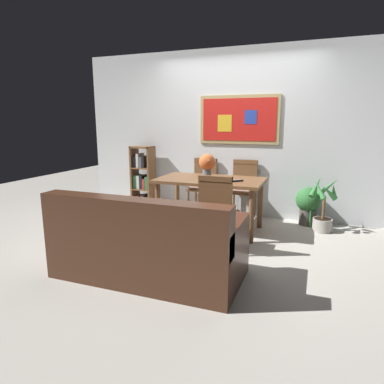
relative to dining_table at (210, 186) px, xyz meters
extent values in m
plane|color=#B7B2A8|center=(0.12, -0.46, -0.63)|extent=(12.00, 12.00, 0.00)
cube|color=silver|center=(0.12, 0.95, 0.67)|extent=(5.20, 0.10, 2.60)
cube|color=tan|center=(0.17, 0.88, 0.90)|extent=(1.25, 0.02, 0.74)
cube|color=red|center=(0.17, 0.87, 0.90)|extent=(1.15, 0.01, 0.64)
cube|color=gold|center=(-0.04, 0.86, 0.84)|extent=(0.22, 0.00, 0.26)
cube|color=#263FA5|center=(0.36, 0.86, 0.93)|extent=(0.19, 0.00, 0.21)
cube|color=brown|center=(0.00, 0.00, 0.08)|extent=(1.44, 0.83, 0.04)
cylinder|color=brown|center=(-0.64, -0.33, -0.28)|extent=(0.07, 0.07, 0.69)
cylinder|color=brown|center=(0.64, -0.33, -0.28)|extent=(0.07, 0.07, 0.69)
cylinder|color=brown|center=(-0.64, 0.33, -0.28)|extent=(0.07, 0.07, 0.69)
cylinder|color=brown|center=(0.64, 0.33, -0.28)|extent=(0.07, 0.07, 0.69)
cube|color=brown|center=(-0.35, 0.66, -0.19)|extent=(0.40, 0.40, 0.03)
cube|color=#997A66|center=(-0.35, 0.66, -0.16)|extent=(0.36, 0.36, 0.03)
cylinder|color=brown|center=(-0.18, 0.83, -0.41)|extent=(0.04, 0.04, 0.42)
cylinder|color=brown|center=(-0.52, 0.83, -0.41)|extent=(0.04, 0.04, 0.42)
cylinder|color=brown|center=(-0.18, 0.49, -0.41)|extent=(0.04, 0.04, 0.42)
cylinder|color=brown|center=(-0.52, 0.49, -0.41)|extent=(0.04, 0.04, 0.42)
cube|color=brown|center=(-0.35, 0.84, 0.05)|extent=(0.38, 0.04, 0.46)
cube|color=brown|center=(-0.35, 0.84, 0.25)|extent=(0.38, 0.05, 0.06)
cube|color=brown|center=(0.31, 0.66, -0.19)|extent=(0.40, 0.40, 0.03)
cube|color=#997A66|center=(0.31, 0.66, -0.16)|extent=(0.36, 0.36, 0.03)
cylinder|color=brown|center=(0.48, 0.83, -0.41)|extent=(0.04, 0.04, 0.42)
cylinder|color=brown|center=(0.14, 0.83, -0.41)|extent=(0.04, 0.04, 0.42)
cylinder|color=brown|center=(0.48, 0.49, -0.41)|extent=(0.04, 0.04, 0.42)
cylinder|color=brown|center=(0.14, 0.49, -0.41)|extent=(0.04, 0.04, 0.42)
cube|color=brown|center=(0.31, 0.84, 0.05)|extent=(0.38, 0.04, 0.46)
cube|color=brown|center=(0.31, 0.84, 0.25)|extent=(0.38, 0.05, 0.06)
cube|color=brown|center=(0.33, -0.68, -0.19)|extent=(0.40, 0.40, 0.03)
cube|color=#997A66|center=(0.33, -0.68, -0.16)|extent=(0.36, 0.36, 0.03)
cylinder|color=brown|center=(0.16, -0.85, -0.41)|extent=(0.04, 0.04, 0.42)
cylinder|color=brown|center=(0.50, -0.85, -0.41)|extent=(0.04, 0.04, 0.42)
cylinder|color=brown|center=(0.16, -0.51, -0.41)|extent=(0.04, 0.04, 0.42)
cylinder|color=brown|center=(0.50, -0.51, -0.41)|extent=(0.04, 0.04, 0.42)
cube|color=brown|center=(0.33, -0.86, 0.05)|extent=(0.38, 0.04, 0.46)
cube|color=brown|center=(0.33, -0.86, 0.25)|extent=(0.38, 0.05, 0.06)
cube|color=#472819|center=(-0.13, -1.56, -0.43)|extent=(1.80, 0.84, 0.40)
cube|color=#472819|center=(-0.13, -1.88, -0.01)|extent=(1.80, 0.20, 0.44)
cube|color=#472819|center=(-0.94, -1.56, -0.12)|extent=(0.18, 0.80, 0.22)
cube|color=#472819|center=(0.68, -1.56, -0.12)|extent=(0.18, 0.80, 0.22)
cube|color=#8C6B4C|center=(-0.58, -1.74, -0.07)|extent=(0.32, 0.16, 0.33)
cube|color=maroon|center=(-0.13, -1.74, -0.07)|extent=(0.32, 0.16, 0.33)
cube|color=brown|center=(-1.58, 0.67, -0.08)|extent=(0.03, 0.28, 1.09)
cube|color=brown|center=(-1.25, 0.67, -0.08)|extent=(0.03, 0.28, 1.09)
cube|color=brown|center=(-1.41, 0.67, -0.61)|extent=(0.36, 0.28, 0.03)
cube|color=brown|center=(-1.41, 0.67, 0.45)|extent=(0.36, 0.28, 0.03)
cube|color=brown|center=(-1.41, 0.67, -0.26)|extent=(0.30, 0.28, 0.02)
cube|color=brown|center=(-1.41, 0.67, 0.10)|extent=(0.30, 0.28, 0.02)
cube|color=#595960|center=(-1.53, 0.67, -0.49)|extent=(0.04, 0.22, 0.21)
cube|color=#B2332D|center=(-1.48, 0.67, -0.49)|extent=(0.04, 0.22, 0.22)
cube|color=beige|center=(-1.43, 0.67, -0.51)|extent=(0.04, 0.22, 0.18)
cube|color=black|center=(-1.38, 0.67, -0.48)|extent=(0.05, 0.22, 0.24)
cube|color=#7F3F72|center=(-1.33, 0.67, -0.50)|extent=(0.05, 0.22, 0.19)
cube|color=#337247|center=(-1.27, 0.67, -0.51)|extent=(0.06, 0.22, 0.16)
cube|color=#337247|center=(-1.52, 0.67, -0.14)|extent=(0.06, 0.22, 0.23)
cube|color=beige|center=(-1.46, 0.67, -0.14)|extent=(0.05, 0.22, 0.22)
cube|color=black|center=(-1.41, 0.67, -0.14)|extent=(0.04, 0.22, 0.23)
cube|color=#B2332D|center=(-1.36, 0.67, -0.17)|extent=(0.04, 0.22, 0.18)
cube|color=#337247|center=(-1.31, 0.67, -0.15)|extent=(0.05, 0.22, 0.21)
cube|color=black|center=(-1.52, 0.67, 0.20)|extent=(0.06, 0.22, 0.18)
cube|color=beige|center=(-1.46, 0.67, 0.23)|extent=(0.04, 0.22, 0.23)
cube|color=#595960|center=(-1.41, 0.67, 0.20)|extent=(0.05, 0.22, 0.18)
cube|color=black|center=(-1.36, 0.67, 0.21)|extent=(0.04, 0.22, 0.20)
cylinder|color=#4C4742|center=(1.27, 0.72, -0.51)|extent=(0.23, 0.23, 0.23)
cylinder|color=#332319|center=(1.27, 0.72, -0.40)|extent=(0.21, 0.21, 0.02)
sphere|color=#2D6B33|center=(1.27, 0.72, -0.25)|extent=(0.36, 0.36, 0.36)
cylinder|color=#2D6B33|center=(1.32, 0.60, -0.50)|extent=(0.03, 0.03, 0.30)
cylinder|color=#2D6B33|center=(1.38, 0.80, -0.48)|extent=(0.03, 0.03, 0.25)
cylinder|color=#B2ADA3|center=(1.48, 0.47, -0.54)|extent=(0.26, 0.26, 0.18)
cylinder|color=#332319|center=(1.48, 0.47, -0.45)|extent=(0.23, 0.23, 0.02)
cylinder|color=brown|center=(1.48, 0.47, -0.29)|extent=(0.04, 0.04, 0.31)
cone|color=#387F3D|center=(1.59, 0.46, -0.04)|extent=(0.11, 0.24, 0.25)
cone|color=#387F3D|center=(1.52, 0.61, -0.02)|extent=(0.30, 0.16, 0.30)
cone|color=#387F3D|center=(1.37, 0.54, -0.01)|extent=(0.21, 0.29, 0.30)
cone|color=#387F3D|center=(1.41, 0.40, -0.04)|extent=(0.22, 0.22, 0.25)
cone|color=#387F3D|center=(1.53, 0.38, -0.05)|extent=(0.24, 0.18, 0.23)
cylinder|color=slate|center=(-0.07, 0.07, 0.17)|extent=(0.12, 0.12, 0.14)
sphere|color=#D86633|center=(-0.07, 0.07, 0.32)|extent=(0.22, 0.22, 0.22)
sphere|color=pink|center=(-0.12, 0.14, 0.32)|extent=(0.05, 0.05, 0.05)
sphere|color=#D86633|center=(-0.02, -0.01, 0.34)|extent=(0.05, 0.05, 0.05)
sphere|color=silver|center=(0.02, 0.09, 0.34)|extent=(0.05, 0.05, 0.05)
cube|color=black|center=(0.40, -0.09, 0.11)|extent=(0.15, 0.14, 0.02)
cube|color=gray|center=(0.40, -0.09, 0.12)|extent=(0.10, 0.09, 0.00)
camera|label=1|loc=(1.35, -4.30, 0.86)|focal=31.17mm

